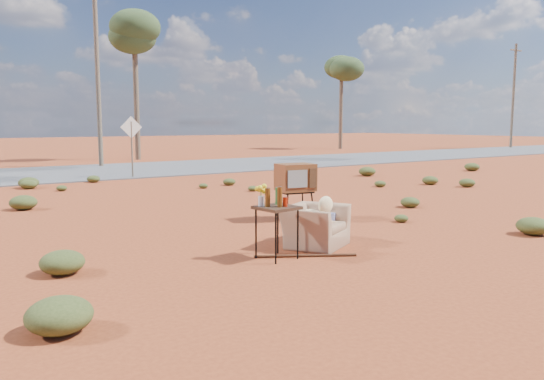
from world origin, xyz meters
TOP-DOWN VIEW (x-y plane):
  - ground at (0.00, 0.00)m, footprint 140.00×140.00m
  - highway at (0.00, 15.00)m, footprint 140.00×7.00m
  - armchair at (0.27, 0.05)m, footprint 1.29×1.20m
  - tv_unit at (1.34, 2.03)m, footprint 0.79×0.68m
  - side_table at (-0.77, -0.28)m, footprint 0.60×0.60m
  - rusty_bar at (-0.34, -0.47)m, footprint 1.32×0.79m
  - road_sign at (1.50, 12.00)m, footprint 0.78×0.06m
  - eucalyptus_center at (5.00, 21.00)m, footprint 3.20×3.20m
  - eucalyptus_right at (22.00, 24.00)m, footprint 3.20×3.20m
  - utility_pole_center at (2.00, 17.50)m, footprint 1.40×0.20m
  - utility_pole_east at (34.00, 17.50)m, footprint 1.40×0.20m
  - scrub_patch at (-0.82, 4.41)m, footprint 17.49×8.07m

SIDE VIEW (x-z plane):
  - ground at x=0.00m, z-range 0.00..0.00m
  - highway at x=0.00m, z-range 0.00..0.04m
  - rusty_bar at x=-0.34m, z-range 0.00..0.04m
  - scrub_patch at x=-0.82m, z-range -0.03..0.30m
  - armchair at x=0.27m, z-range -0.03..0.84m
  - side_table at x=-0.77m, z-range 0.26..1.33m
  - tv_unit at x=1.34m, z-range 0.28..1.41m
  - road_sign at x=1.50m, z-range 0.41..2.60m
  - utility_pole_center at x=2.00m, z-range 0.15..8.15m
  - utility_pole_east at x=34.00m, z-range 0.15..8.15m
  - eucalyptus_right at x=22.00m, z-range 2.39..9.49m
  - eucalyptus_center at x=5.00m, z-range 2.63..10.23m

